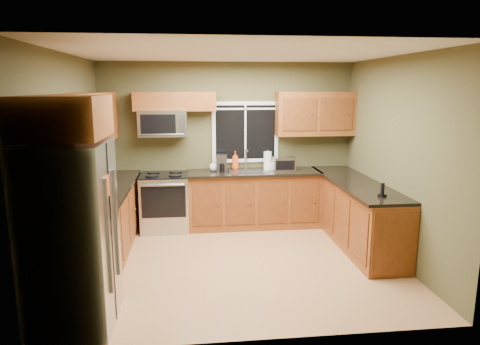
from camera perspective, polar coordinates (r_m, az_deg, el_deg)
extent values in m
plane|color=#A9774A|center=(5.83, -0.11, -11.85)|extent=(4.20, 4.20, 0.00)
plane|color=white|center=(5.37, -0.12, 15.66)|extent=(4.20, 4.20, 0.00)
plane|color=#4B4729|center=(7.21, -1.68, 3.80)|extent=(4.20, 0.00, 4.20)
plane|color=#4B4729|center=(3.70, 2.93, -3.48)|extent=(4.20, 0.00, 4.20)
plane|color=#4B4729|center=(5.62, -21.93, 0.83)|extent=(0.00, 3.60, 3.60)
plane|color=#4B4729|center=(6.04, 20.12, 1.64)|extent=(0.00, 3.60, 3.60)
cube|color=white|center=(7.20, 0.71, 5.40)|extent=(1.12, 0.03, 1.02)
cube|color=black|center=(7.19, 0.72, 5.39)|extent=(1.00, 0.01, 0.90)
cube|color=white|center=(7.19, 0.73, 5.38)|extent=(0.03, 0.01, 0.90)
cube|color=white|center=(7.16, 0.74, 8.49)|extent=(1.00, 0.01, 0.03)
cube|color=brown|center=(6.21, -17.48, -6.50)|extent=(0.60, 2.65, 0.90)
cube|color=black|center=(6.08, -17.51, -2.27)|extent=(0.65, 2.65, 0.04)
cube|color=brown|center=(7.14, 1.89, -3.65)|extent=(2.17, 0.60, 0.90)
cube|color=black|center=(7.01, 1.95, 0.01)|extent=(2.17, 0.65, 0.04)
cube|color=brown|center=(6.60, 15.14, -5.30)|extent=(0.60, 2.50, 0.90)
cube|color=#643012|center=(5.51, 19.94, -8.92)|extent=(0.56, 0.02, 0.82)
cube|color=black|center=(6.48, 15.15, -1.32)|extent=(0.65, 2.50, 0.04)
cube|color=brown|center=(5.97, -19.56, 6.51)|extent=(0.33, 2.65, 0.72)
cube|color=brown|center=(6.97, -8.67, 9.36)|extent=(1.30, 0.33, 0.30)
cube|color=brown|center=(7.26, 9.99, 7.73)|extent=(1.30, 0.33, 0.72)
cube|color=brown|center=(4.20, -22.52, 6.87)|extent=(0.72, 0.90, 0.38)
cube|color=#B7B7BC|center=(4.41, -21.41, -7.89)|extent=(0.72, 0.90, 1.80)
cube|color=slate|center=(4.13, -17.16, -8.18)|extent=(0.03, 0.04, 1.10)
cube|color=slate|center=(4.50, -16.23, -6.50)|extent=(0.03, 0.04, 1.10)
cube|color=black|center=(4.33, -16.70, -7.93)|extent=(0.01, 0.02, 1.78)
cube|color=#CA4013|center=(4.10, -17.27, -1.77)|extent=(0.01, 0.14, 0.20)
cube|color=#B7B7BC|center=(7.06, -9.96, -3.99)|extent=(0.76, 0.65, 0.90)
cube|color=black|center=(6.96, -10.08, -0.37)|extent=(0.76, 0.64, 0.03)
cube|color=black|center=(6.72, -10.15, -3.90)|extent=(0.68, 0.02, 0.50)
cylinder|color=slate|center=(6.63, -10.24, -1.70)|extent=(0.64, 0.04, 0.04)
cylinder|color=black|center=(6.83, -11.67, -0.43)|extent=(0.20, 0.20, 0.01)
cylinder|color=black|center=(6.80, -8.65, -0.37)|extent=(0.20, 0.20, 0.01)
cylinder|color=black|center=(7.10, -11.47, 0.02)|extent=(0.20, 0.20, 0.01)
cylinder|color=black|center=(7.08, -8.57, 0.09)|extent=(0.20, 0.20, 0.01)
cube|color=#B7B7BC|center=(6.97, -10.25, 6.51)|extent=(0.76, 0.38, 0.42)
cube|color=black|center=(6.78, -10.86, 6.36)|extent=(0.54, 0.01, 0.30)
cube|color=slate|center=(6.77, -7.72, 6.44)|extent=(0.10, 0.01, 0.30)
cylinder|color=slate|center=(6.78, -10.32, 5.01)|extent=(0.66, 0.02, 0.02)
cube|color=slate|center=(7.00, 1.01, 0.12)|extent=(0.60, 0.42, 0.02)
cylinder|color=#B7B7BC|center=(7.16, 0.81, 1.81)|extent=(0.03, 0.03, 0.34)
cylinder|color=#B7B7BC|center=(7.06, 0.89, 2.98)|extent=(0.03, 0.18, 0.03)
cube|color=#B7B7BC|center=(7.08, 5.83, 1.17)|extent=(0.37, 0.28, 0.23)
cube|color=black|center=(6.94, 6.07, 0.97)|extent=(0.31, 0.02, 0.15)
cube|color=slate|center=(6.99, -2.44, 1.29)|extent=(0.19, 0.22, 0.27)
cylinder|color=black|center=(6.93, -2.39, 0.66)|extent=(0.11, 0.11, 0.15)
cylinder|color=#B7B7BC|center=(7.10, -2.33, 1.22)|extent=(0.18, 0.18, 0.22)
cone|color=black|center=(7.08, -2.34, 2.25)|extent=(0.12, 0.12, 0.06)
cylinder|color=white|center=(7.13, 3.69, 1.58)|extent=(0.17, 0.17, 0.30)
cylinder|color=slate|center=(7.10, 3.71, 2.87)|extent=(0.03, 0.03, 0.04)
imported|color=#CA4013|center=(7.16, -0.64, 1.66)|extent=(0.15, 0.15, 0.30)
imported|color=white|center=(7.15, 4.08, 1.15)|extent=(0.11, 0.11, 0.19)
imported|color=white|center=(7.01, -3.54, 0.94)|extent=(0.19, 0.19, 0.18)
cube|color=black|center=(5.66, 18.42, -2.91)|extent=(0.10, 0.10, 0.04)
cube|color=black|center=(5.64, 18.48, -2.04)|extent=(0.05, 0.04, 0.14)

